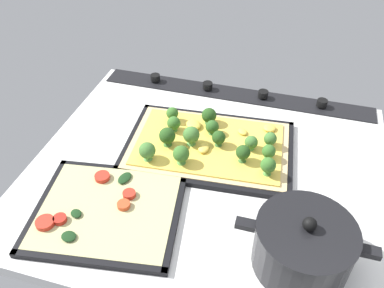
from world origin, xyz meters
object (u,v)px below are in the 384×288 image
(broccoli_pizza, at_px, (208,143))
(veggie_pizza_back, at_px, (106,209))
(baking_tray_back, at_px, (108,212))
(cooking_pot, at_px, (303,246))
(baking_tray_front, at_px, (209,148))

(broccoli_pizza, distance_m, veggie_pizza_back, 0.29)
(baking_tray_back, bearing_deg, cooking_pot, 178.50)
(baking_tray_front, relative_size, baking_tray_back, 1.28)
(baking_tray_front, distance_m, baking_tray_back, 0.29)
(baking_tray_front, distance_m, cooking_pot, 0.35)
(baking_tray_front, height_order, broccoli_pizza, broccoli_pizza)
(baking_tray_back, relative_size, cooking_pot, 1.34)
(baking_tray_front, bearing_deg, baking_tray_back, 58.92)
(baking_tray_back, bearing_deg, broccoli_pizza, -121.12)
(baking_tray_back, height_order, veggie_pizza_back, veggie_pizza_back)
(broccoli_pizza, height_order, cooking_pot, cooking_pot)
(baking_tray_back, bearing_deg, baking_tray_front, -121.08)
(baking_tray_back, bearing_deg, veggie_pizza_back, 1.12)
(broccoli_pizza, bearing_deg, veggie_pizza_back, 58.27)
(veggie_pizza_back, distance_m, cooking_pot, 0.39)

